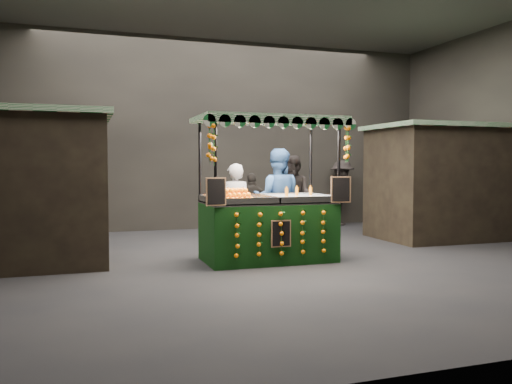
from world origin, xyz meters
name	(u,v)px	position (x,y,z in m)	size (l,w,h in m)	color
ground	(285,260)	(0.00, 0.00, 0.00)	(12.00, 12.00, 0.00)	black
market_hall	(285,68)	(0.00, 0.00, 3.38)	(12.10, 10.10, 5.05)	black
neighbour_stall_left	(19,188)	(-4.40, 1.00, 1.31)	(3.00, 2.20, 2.60)	black
neighbour_stall_right	(439,182)	(4.40, 1.50, 1.31)	(3.00, 2.20, 2.60)	black
juice_stall	(269,217)	(-0.28, 0.07, 0.78)	(2.61, 1.53, 2.52)	black
vendor_grey	(235,208)	(-0.58, 1.19, 0.86)	(0.71, 0.56, 1.72)	gray
vendor_blue	(277,199)	(0.28, 1.13, 1.01)	(1.19, 1.08, 2.01)	navy
shopper_0	(56,211)	(-3.86, 1.84, 0.83)	(0.66, 0.49, 1.66)	black
shopper_1	(294,196)	(1.41, 2.95, 0.96)	(1.16, 1.18, 1.92)	#2A2422
shopper_2	(252,204)	(0.44, 3.22, 0.75)	(0.89, 0.40, 1.50)	#2B2723
shopper_3	(342,193)	(3.54, 4.60, 0.91)	(1.26, 1.34, 1.82)	black
shopper_4	(23,212)	(-4.50, 2.60, 0.78)	(0.77, 0.51, 1.55)	black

